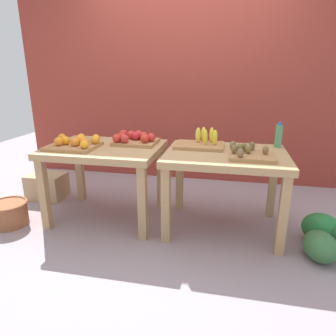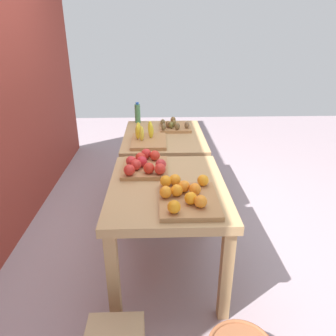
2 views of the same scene
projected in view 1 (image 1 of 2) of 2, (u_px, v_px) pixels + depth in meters
ground_plane at (163, 221)px, 2.94m from camera, size 8.00×8.00×0.00m
back_wall at (187, 62)px, 3.74m from camera, size 4.40×0.12×3.00m
display_table_left at (105, 157)px, 2.86m from camera, size 1.04×0.80×0.72m
display_table_right at (225, 164)px, 2.64m from camera, size 1.04×0.80×0.72m
orange_bin at (76, 143)px, 2.76m from camera, size 0.44×0.37×0.11m
apple_bin at (134, 139)px, 2.92m from camera, size 0.42×0.34×0.11m
banana_crate at (201, 143)px, 2.79m from camera, size 0.44×0.32×0.17m
kiwi_bin at (249, 154)px, 2.46m from camera, size 0.37×0.33×0.10m
water_bottle at (279, 136)px, 2.75m from camera, size 0.06×0.06×0.23m
watermelon_pile at (333, 237)px, 2.42m from camera, size 0.61×0.65×0.27m
wicker_basket at (9, 213)px, 2.85m from camera, size 0.35×0.35×0.22m
cardboard_produce_box at (47, 186)px, 3.45m from camera, size 0.40×0.30×0.28m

